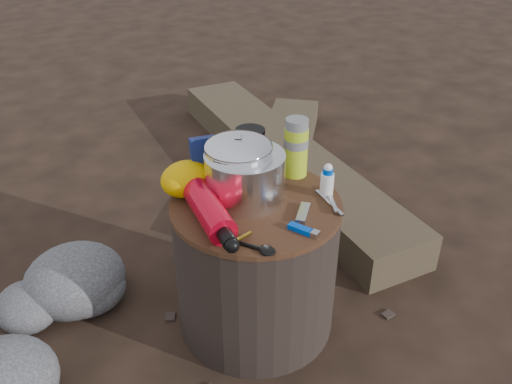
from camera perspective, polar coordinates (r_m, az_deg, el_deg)
ground at (r=1.79m, az=-0.00°, el=-13.26°), size 60.00×60.00×0.00m
stump at (r=1.64m, az=-0.00°, el=-7.73°), size 0.48×0.48×0.44m
rock_ring at (r=1.57m, az=-16.73°, el=-17.64°), size 0.49×1.07×0.21m
log_main at (r=2.54m, az=2.89°, el=3.53°), size 0.54×1.79×0.15m
log_small at (r=2.56m, az=2.57°, el=3.28°), size 1.10×1.10×0.11m
foil_windscreen at (r=1.50m, az=-1.17°, el=1.65°), size 0.22×0.22×0.14m
camping_pot at (r=1.50m, az=-1.83°, el=2.63°), size 0.19×0.19×0.19m
fuel_bottle at (r=1.42m, az=-5.10°, el=-1.79°), size 0.13×0.32×0.08m
thermos at (r=1.62m, az=4.25°, el=4.69°), size 0.07×0.07×0.18m
travel_mug at (r=1.66m, az=-0.61°, el=4.52°), size 0.09×0.09×0.13m
stuff_sack at (r=1.54m, az=-7.42°, el=1.40°), size 0.15×0.12×0.10m
food_pouch at (r=1.56m, az=-4.60°, el=3.16°), size 0.13×0.06×0.16m
lighter at (r=1.40m, az=4.74°, el=-3.90°), size 0.05×0.09×0.02m
multitool at (r=1.46m, az=5.00°, el=-2.24°), size 0.09×0.08×0.01m
pot_grabber at (r=1.52m, az=7.75°, el=-1.02°), size 0.08×0.15×0.01m
spork at (r=1.35m, az=-1.47°, el=-5.44°), size 0.10×0.14×0.01m
squeeze_bottle at (r=1.53m, az=7.52°, el=1.06°), size 0.04×0.04×0.09m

